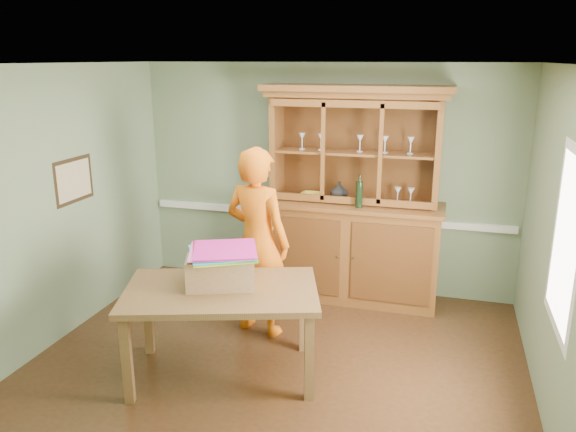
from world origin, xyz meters
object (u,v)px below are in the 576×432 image
(china_hutch, at_px, (351,227))
(dining_table, at_px, (221,299))
(cardboard_box, at_px, (221,269))
(person, at_px, (258,242))

(china_hutch, xyz_separation_m, dining_table, (-0.78, -2.02, -0.13))
(dining_table, height_order, cardboard_box, cardboard_box)
(china_hutch, relative_size, cardboard_box, 4.25)
(china_hutch, height_order, person, china_hutch)
(cardboard_box, bearing_deg, person, 85.06)
(china_hutch, distance_m, dining_table, 2.17)
(dining_table, bearing_deg, china_hutch, 50.96)
(cardboard_box, relative_size, person, 0.30)
(china_hutch, relative_size, person, 1.27)
(china_hutch, xyz_separation_m, cardboard_box, (-0.83, -1.91, 0.10))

